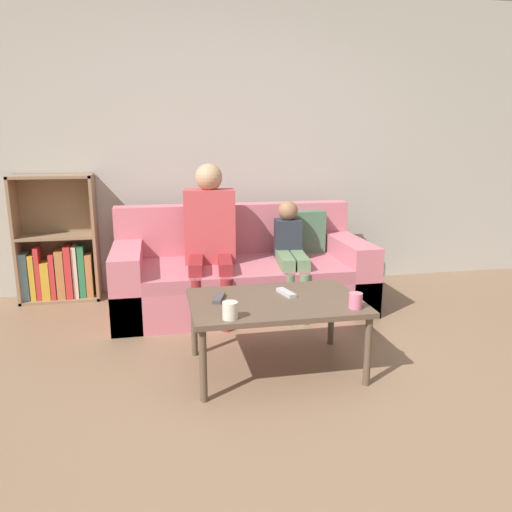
% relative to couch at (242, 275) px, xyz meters
% --- Properties ---
extents(ground_plane, '(22.00, 22.00, 0.00)m').
position_rel_couch_xyz_m(ground_plane, '(0.02, -1.86, -0.26)').
color(ground_plane, '#84664C').
extents(wall_back, '(12.00, 0.06, 2.60)m').
position_rel_couch_xyz_m(wall_back, '(0.02, 0.66, 1.04)').
color(wall_back, '#B7B2A8').
rests_on(wall_back, ground_plane).
extents(couch, '(2.01, 0.94, 0.80)m').
position_rel_couch_xyz_m(couch, '(0.00, 0.00, 0.00)').
color(couch, '#D1707F').
rests_on(couch, ground_plane).
extents(bookshelf, '(0.65, 0.28, 1.06)m').
position_rel_couch_xyz_m(bookshelf, '(-1.50, 0.50, 0.13)').
color(bookshelf, '#8E7051').
rests_on(bookshelf, ground_plane).
extents(coffee_table, '(0.99, 0.67, 0.44)m').
position_rel_couch_xyz_m(coffee_table, '(-0.01, -1.19, 0.13)').
color(coffee_table, brown).
rests_on(coffee_table, ground_plane).
extents(person_adult, '(0.42, 0.67, 1.17)m').
position_rel_couch_xyz_m(person_adult, '(-0.26, -0.08, 0.39)').
color(person_adult, maroon).
rests_on(person_adult, ground_plane).
extents(person_child, '(0.27, 0.66, 0.86)m').
position_rel_couch_xyz_m(person_child, '(0.37, -0.16, 0.22)').
color(person_child, '#66845B').
rests_on(person_child, ground_plane).
extents(cup_near, '(0.08, 0.08, 0.09)m').
position_rel_couch_xyz_m(cup_near, '(-0.31, -1.44, 0.22)').
color(cup_near, silver).
rests_on(cup_near, coffee_table).
extents(cup_far, '(0.08, 0.08, 0.09)m').
position_rel_couch_xyz_m(cup_far, '(0.39, -1.42, 0.22)').
color(cup_far, pink).
rests_on(cup_far, coffee_table).
extents(tv_remote_0, '(0.09, 0.18, 0.02)m').
position_rel_couch_xyz_m(tv_remote_0, '(0.08, -1.10, 0.18)').
color(tv_remote_0, '#B7B7BC').
rests_on(tv_remote_0, coffee_table).
extents(tv_remote_1, '(0.09, 0.18, 0.02)m').
position_rel_couch_xyz_m(tv_remote_1, '(-0.33, -1.12, 0.18)').
color(tv_remote_1, '#47474C').
rests_on(tv_remote_1, coffee_table).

